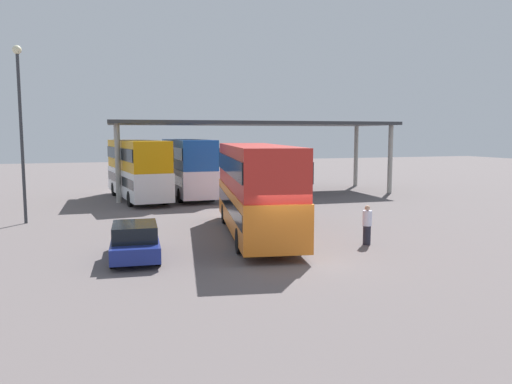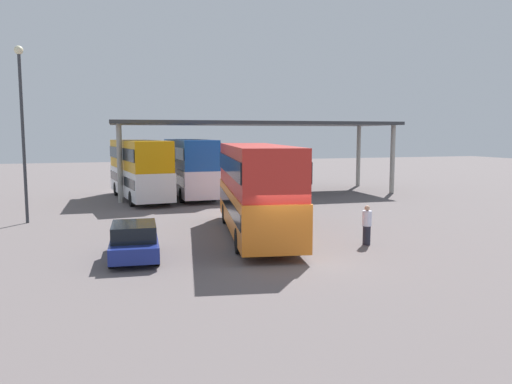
{
  "view_description": "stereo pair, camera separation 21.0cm",
  "coord_description": "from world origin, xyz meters",
  "views": [
    {
      "loc": [
        -6.89,
        -16.69,
        4.6
      ],
      "look_at": [
        0.43,
        4.74,
        2.0
      ],
      "focal_mm": 35.48,
      "sensor_mm": 36.0,
      "label": 1
    },
    {
      "loc": [
        -6.69,
        -16.76,
        4.6
      ],
      "look_at": [
        0.43,
        4.74,
        2.0
      ],
      "focal_mm": 35.48,
      "sensor_mm": 36.0,
      "label": 2
    }
  ],
  "objects": [
    {
      "name": "double_decker_main",
      "position": [
        0.43,
        4.75,
        2.26
      ],
      "size": [
        4.42,
        11.12,
        4.11
      ],
      "rotation": [
        0.0,
        0.0,
        1.39
      ],
      "color": "orange",
      "rests_on": "ground_plane"
    },
    {
      "name": "ground_plane",
      "position": [
        0.0,
        0.0,
        0.0
      ],
      "size": [
        140.0,
        140.0,
        0.0
      ],
      "primitive_type": "plane",
      "color": "#645B5B"
    },
    {
      "name": "double_decker_near_canopy",
      "position": [
        -3.35,
        19.35,
        2.29
      ],
      "size": [
        3.54,
        10.36,
        4.17
      ],
      "rotation": [
        0.0,
        0.0,
        1.67
      ],
      "color": "white",
      "rests_on": "ground_plane"
    },
    {
      "name": "depot_canopy",
      "position": [
        5.65,
        20.59,
        5.23
      ],
      "size": [
        22.01,
        8.06,
        5.54
      ],
      "rotation": [
        0.0,
        0.0,
        -0.05
      ],
      "color": "#33353A",
      "rests_on": "ground_plane"
    },
    {
      "name": "parked_hatchback",
      "position": [
        -5.2,
        2.07,
        0.67
      ],
      "size": [
        2.06,
        4.04,
        1.35
      ],
      "rotation": [
        0.0,
        0.0,
        1.48
      ],
      "color": "navy",
      "rests_on": "ground_plane"
    },
    {
      "name": "lamppost_tall",
      "position": [
        -9.84,
        11.64,
        5.56
      ],
      "size": [
        0.44,
        0.44,
        9.01
      ],
      "color": "#33353A",
      "rests_on": "ground_plane"
    },
    {
      "name": "pedestrian_waiting",
      "position": [
        4.2,
        1.46,
        0.83
      ],
      "size": [
        0.38,
        0.38,
        1.66
      ],
      "rotation": [
        0.0,
        0.0,
        2.52
      ],
      "color": "#262633",
      "rests_on": "ground_plane"
    },
    {
      "name": "double_decker_mid_row",
      "position": [
        0.32,
        19.98,
        2.3
      ],
      "size": [
        2.59,
        10.12,
        4.2
      ],
      "rotation": [
        0.0,
        0.0,
        1.56
      ],
      "color": "white",
      "rests_on": "ground_plane"
    }
  ]
}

